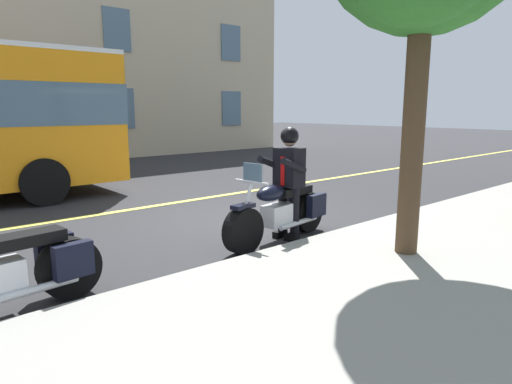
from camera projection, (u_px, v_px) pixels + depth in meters
name	position (u px, v px, depth m)	size (l,w,h in m)	color
ground_plane	(238.00, 219.00, 8.28)	(80.00, 80.00, 0.00)	#28282B
sidewalk_curb	(493.00, 288.00, 4.92)	(60.00, 5.00, 0.15)	gray
lane_center_stripe	(181.00, 202.00, 9.77)	(60.00, 0.16, 0.01)	#E5DB4C
motorcycle_main	(281.00, 212.00, 6.87)	(2.22, 0.79, 1.26)	black
rider_main	(289.00, 173.00, 6.91)	(0.68, 0.61, 1.74)	black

